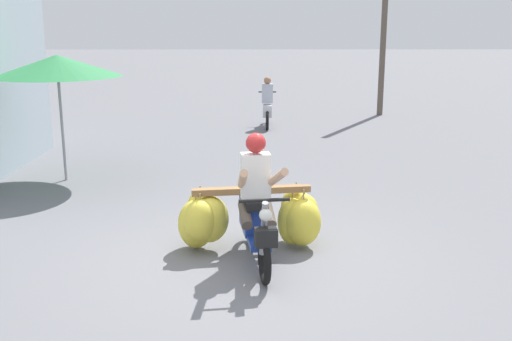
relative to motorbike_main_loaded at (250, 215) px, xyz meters
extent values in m
plane|color=slate|center=(-0.11, -0.49, -0.47)|extent=(120.00, 120.00, 0.00)
torus|color=black|center=(0.16, -0.98, -0.19)|extent=(0.15, 0.57, 0.56)
torus|color=black|center=(0.00, 0.21, -0.19)|extent=(0.15, 0.57, 0.56)
cube|color=navy|center=(0.09, -0.49, -0.15)|extent=(0.31, 0.59, 0.08)
cube|color=navy|center=(0.04, -0.09, 0.03)|extent=(0.36, 0.67, 0.36)
cube|color=black|center=(0.05, -0.17, 0.25)|extent=(0.34, 0.63, 0.10)
cylinder|color=gray|center=(0.15, -0.92, 0.15)|extent=(0.11, 0.29, 0.69)
cylinder|color=black|center=(0.16, -0.96, 0.49)|extent=(0.56, 0.11, 0.04)
sphere|color=silver|center=(0.17, -1.04, 0.35)|extent=(0.14, 0.14, 0.14)
cube|color=black|center=(0.17, -1.08, 0.11)|extent=(0.26, 0.19, 0.20)
cube|color=navy|center=(0.16, -0.98, 0.11)|extent=(0.14, 0.29, 0.04)
cube|color=olive|center=(0.02, 0.06, 0.31)|extent=(1.50, 0.30, 0.08)
cube|color=olive|center=(0.00, 0.24, 0.28)|extent=(1.35, 0.26, 0.06)
ellipsoid|color=gold|center=(-0.64, 0.25, 0.02)|extent=(0.43, 0.41, 0.48)
cylinder|color=#998459|center=(-0.64, 0.25, 0.27)|extent=(0.02, 0.02, 0.09)
ellipsoid|color=yellow|center=(0.68, 0.06, -0.11)|extent=(0.54, 0.50, 0.61)
cylinder|color=#998459|center=(0.68, 0.06, 0.24)|extent=(0.02, 0.02, 0.16)
ellipsoid|color=yellow|center=(0.54, 0.15, -0.13)|extent=(0.43, 0.39, 0.62)
cylinder|color=#998459|center=(0.54, 0.15, 0.24)|extent=(0.02, 0.02, 0.17)
ellipsoid|color=yellow|center=(-0.69, 0.06, -0.13)|extent=(0.51, 0.48, 0.63)
cylinder|color=#998459|center=(-0.69, 0.06, 0.23)|extent=(0.02, 0.02, 0.18)
ellipsoid|color=yellow|center=(-0.51, 0.01, -0.05)|extent=(0.57, 0.54, 0.60)
cylinder|color=#998459|center=(-0.51, 0.01, 0.27)|extent=(0.02, 0.02, 0.10)
ellipsoid|color=gold|center=(0.61, 0.42, 0.01)|extent=(0.42, 0.39, 0.45)
cylinder|color=#998459|center=(0.61, 0.42, 0.26)|extent=(0.02, 0.02, 0.12)
ellipsoid|color=gold|center=(0.70, 0.25, -0.06)|extent=(0.46, 0.43, 0.53)
cylinder|color=#998459|center=(0.70, 0.25, 0.25)|extent=(0.02, 0.02, 0.15)
ellipsoid|color=yellow|center=(-0.61, -0.11, -0.03)|extent=(0.50, 0.47, 0.54)
cylinder|color=#998459|center=(-0.61, -0.11, 0.27)|extent=(0.02, 0.02, 0.11)
cube|color=silver|center=(0.07, -0.29, 0.58)|extent=(0.37, 0.26, 0.56)
sphere|color=#B22626|center=(0.07, -0.31, 0.99)|extent=(0.24, 0.24, 0.24)
cylinder|color=tan|center=(0.31, -0.60, 0.65)|extent=(0.24, 0.72, 0.39)
cylinder|color=tan|center=(-0.08, -0.65, 0.65)|extent=(0.13, 0.72, 0.39)
cylinder|color=#4C4238|center=(0.22, -0.39, 0.15)|extent=(0.19, 0.45, 0.27)
cylinder|color=#4C4238|center=(-0.06, -0.43, 0.15)|extent=(0.19, 0.45, 0.27)
torus|color=black|center=(0.48, 9.83, -0.21)|extent=(0.09, 0.52, 0.52)
torus|color=black|center=(0.46, 8.73, -0.21)|extent=(0.09, 0.52, 0.52)
cube|color=silver|center=(0.47, 9.18, 0.03)|extent=(0.26, 0.91, 0.32)
cylinder|color=black|center=(0.48, 9.78, 0.45)|extent=(0.50, 0.05, 0.04)
cube|color=#B2B7C6|center=(0.47, 9.16, 0.48)|extent=(0.31, 0.21, 0.52)
sphere|color=#9E7051|center=(0.47, 9.18, 0.83)|extent=(0.20, 0.20, 0.20)
cylinder|color=#99999E|center=(-3.41, 3.54, 0.53)|extent=(0.05, 0.05, 2.00)
cone|color=#2D8447|center=(-3.41, 3.54, 1.62)|extent=(2.25, 2.25, 0.38)
cylinder|color=brown|center=(4.08, 11.48, 2.47)|extent=(0.18, 0.18, 5.88)
camera|label=1|loc=(0.01, -7.10, 2.35)|focal=41.66mm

